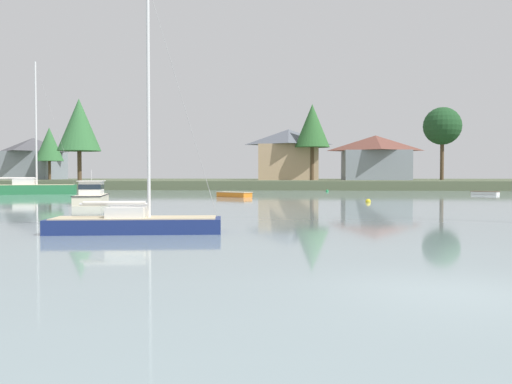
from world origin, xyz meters
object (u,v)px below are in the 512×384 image
object	(u,v)px
sailboat_navy	(135,227)
dinghy_white	(485,193)
sailboat_green	(29,191)
mooring_buoy_green	(327,191)
mooring_buoy_yellow	(368,201)
dinghy_orange	(234,195)
cruiser_cream	(93,198)

from	to	relation	value
sailboat_navy	dinghy_white	xyz separation A→B (m)	(26.22, 39.53, -0.07)
sailboat_green	mooring_buoy_green	distance (m)	35.13
dinghy_white	sailboat_navy	bearing A→B (deg)	-123.56
dinghy_white	sailboat_green	size ratio (longest dim) A/B	0.19
mooring_buoy_yellow	dinghy_white	bearing A→B (deg)	49.33
dinghy_orange	sailboat_green	bearing A→B (deg)	166.08
dinghy_orange	mooring_buoy_yellow	bearing A→B (deg)	-39.27
sailboat_navy	sailboat_green	distance (m)	43.83
sailboat_navy	mooring_buoy_green	xyz separation A→B (m)	(10.10, 49.31, -0.13)
dinghy_orange	mooring_buoy_yellow	xyz separation A→B (m)	(11.32, -9.25, -0.09)
dinghy_orange	cruiser_cream	bearing A→B (deg)	-125.94
sailboat_green	cruiser_cream	bearing A→B (deg)	-52.34
mooring_buoy_green	sailboat_green	bearing A→B (deg)	-160.10
cruiser_cream	sailboat_navy	bearing A→B (deg)	-65.13
sailboat_navy	mooring_buoy_yellow	world-z (taller)	sailboat_navy
dinghy_white	mooring_buoy_yellow	world-z (taller)	dinghy_white
cruiser_cream	sailboat_green	xyz separation A→B (m)	(-14.05, 18.20, -0.10)
sailboat_navy	dinghy_white	distance (m)	47.44
dinghy_orange	sailboat_green	size ratio (longest dim) A/B	0.24
sailboat_navy	mooring_buoy_yellow	size ratio (longest dim) A/B	20.51
sailboat_navy	cruiser_cream	world-z (taller)	sailboat_navy
dinghy_orange	dinghy_white	distance (m)	27.23
dinghy_orange	cruiser_cream	size ratio (longest dim) A/B	0.55
cruiser_cream	mooring_buoy_green	size ratio (longest dim) A/B	16.24
mooring_buoy_green	sailboat_navy	bearing A→B (deg)	-101.58
dinghy_orange	cruiser_cream	distance (m)	15.41
sailboat_navy	dinghy_orange	xyz separation A→B (m)	(0.17, 31.63, -0.03)
mooring_buoy_yellow	cruiser_cream	bearing A→B (deg)	-171.01
dinghy_white	cruiser_cream	world-z (taller)	cruiser_cream
dinghy_orange	cruiser_cream	world-z (taller)	cruiser_cream
dinghy_white	mooring_buoy_green	xyz separation A→B (m)	(-16.12, 9.78, -0.06)
sailboat_navy	dinghy_orange	distance (m)	31.63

